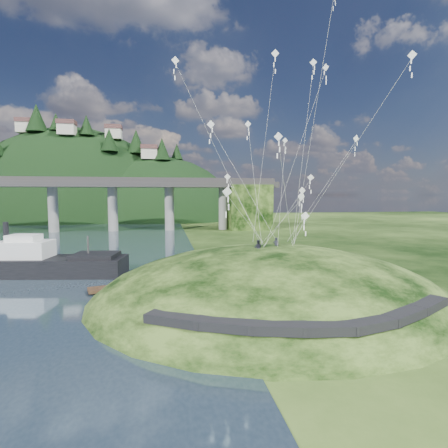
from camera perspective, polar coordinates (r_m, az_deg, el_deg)
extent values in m
plane|color=black|center=(32.07, -5.43, -13.56)|extent=(320.00, 320.00, 0.00)
ellipsoid|color=black|center=(35.84, 7.62, -14.12)|extent=(36.00, 32.00, 13.00)
cube|color=black|center=(23.79, -7.77, -15.05)|extent=(4.32, 3.62, 0.71)
cube|color=black|center=(22.50, 0.34, -16.02)|extent=(4.10, 2.97, 0.61)
cube|color=black|center=(22.29, 8.74, -16.30)|extent=(3.85, 2.37, 0.62)
cube|color=black|center=(22.99, 16.51, -15.89)|extent=(3.62, 1.83, 0.66)
cube|color=black|center=(24.55, 22.82, -14.70)|extent=(3.82, 2.27, 0.68)
cube|color=black|center=(26.91, 27.26, -12.92)|extent=(4.11, 2.97, 0.71)
cube|color=black|center=(29.87, 30.15, -11.25)|extent=(4.26, 3.43, 0.66)
cylinder|color=gray|center=(104.80, -26.12, 2.32)|extent=(2.60, 2.60, 13.00)
cylinder|color=gray|center=(101.47, -17.70, 2.52)|extent=(2.60, 2.60, 13.00)
cylinder|color=gray|center=(100.45, -8.91, 2.66)|extent=(2.60, 2.60, 13.00)
cylinder|color=gray|center=(101.81, -0.14, 2.75)|extent=(2.60, 2.60, 13.00)
cube|color=black|center=(103.30, 3.97, 2.77)|extent=(12.00, 11.00, 13.00)
ellipsoid|color=black|center=(161.70, -23.04, -1.33)|extent=(96.00, 68.00, 88.00)
ellipsoid|color=black|center=(149.76, -10.57, -3.02)|extent=(76.00, 56.00, 72.00)
cone|color=black|center=(155.43, -28.28, 15.02)|extent=(8.01, 8.01, 10.54)
cone|color=black|center=(152.64, -25.75, 14.79)|extent=(4.97, 4.97, 6.54)
cone|color=black|center=(147.82, -21.54, 14.80)|extent=(5.83, 5.83, 7.67)
cone|color=black|center=(140.47, -18.23, 12.92)|extent=(6.47, 6.47, 8.51)
cone|color=black|center=(146.33, -14.15, 12.93)|extent=(7.13, 7.13, 9.38)
cone|color=black|center=(140.55, -10.09, 11.96)|extent=(6.56, 6.56, 8.63)
cone|color=black|center=(146.16, -7.71, 11.64)|extent=(4.88, 4.88, 6.42)
cube|color=beige|center=(159.64, -29.63, 13.49)|extent=(6.00, 5.00, 4.00)
cube|color=brown|center=(160.10, -29.67, 14.45)|extent=(6.40, 5.40, 1.60)
cube|color=beige|center=(146.90, -24.28, 13.83)|extent=(6.00, 5.00, 4.00)
cube|color=brown|center=(147.37, -24.31, 14.87)|extent=(6.40, 5.40, 1.60)
cube|color=beige|center=(149.68, -17.56, 13.81)|extent=(6.00, 5.00, 4.00)
cube|color=brown|center=(150.14, -17.59, 14.83)|extent=(6.40, 5.40, 1.60)
cube|color=beige|center=(141.39, -12.09, 11.08)|extent=(6.00, 5.00, 4.00)
cube|color=brown|center=(141.72, -12.11, 12.16)|extent=(6.40, 5.40, 1.60)
cube|color=black|center=(49.32, -26.98, -6.20)|extent=(19.83, 8.06, 2.28)
cube|color=silver|center=(50.20, -29.77, -3.80)|extent=(6.63, 4.72, 2.45)
cube|color=silver|center=(50.02, -29.84, -2.11)|extent=(3.85, 3.12, 1.05)
cube|color=black|center=(46.73, -20.26, -4.81)|extent=(5.84, 5.11, 0.53)
cylinder|color=black|center=(51.01, -32.04, -0.90)|extent=(0.61, 0.61, 2.10)
cylinder|color=#2D2B2B|center=(46.85, -21.31, -3.41)|extent=(0.21, 0.21, 2.63)
cube|color=#322014|center=(39.45, -12.52, -9.57)|extent=(12.02, 5.19, 0.30)
cylinder|color=#322014|center=(38.69, -20.05, -10.36)|extent=(0.26, 0.26, 0.86)
cylinder|color=#322014|center=(39.02, -16.24, -10.13)|extent=(0.26, 0.26, 0.86)
cylinder|color=#322014|center=(39.50, -12.52, -9.87)|extent=(0.26, 0.26, 0.86)
cylinder|color=#322014|center=(40.15, -8.90, -9.57)|extent=(0.26, 0.26, 0.86)
cylinder|color=#322014|center=(40.95, -5.43, -9.25)|extent=(0.26, 0.26, 0.86)
imported|color=#23232E|center=(36.04, 8.50, -2.18)|extent=(0.65, 0.51, 1.59)
imported|color=#23232E|center=(33.83, 5.57, -2.58)|extent=(0.94, 0.86, 1.57)
cube|color=white|center=(37.67, 14.38, 24.20)|extent=(0.65, 0.28, 0.68)
cube|color=white|center=(37.51, 14.37, 23.50)|extent=(0.09, 0.03, 0.39)
cube|color=white|center=(37.36, 14.35, 22.80)|extent=(0.09, 0.03, 0.39)
cube|color=white|center=(37.21, 14.33, 22.10)|extent=(0.09, 0.03, 0.39)
cube|color=white|center=(45.26, 9.94, 13.30)|extent=(0.62, 0.35, 0.67)
cube|color=white|center=(45.19, 9.94, 12.69)|extent=(0.09, 0.04, 0.39)
cube|color=white|center=(45.12, 9.93, 12.08)|extent=(0.09, 0.04, 0.39)
cube|color=white|center=(45.06, 9.92, 11.48)|extent=(0.09, 0.04, 0.39)
cube|color=white|center=(40.23, 20.75, 12.90)|extent=(0.75, 0.24, 0.76)
cube|color=white|center=(40.15, 20.73, 12.14)|extent=(0.10, 0.06, 0.44)
cube|color=white|center=(40.08, 20.71, 11.37)|extent=(0.10, 0.06, 0.44)
cube|color=white|center=(40.02, 20.68, 10.60)|extent=(0.10, 0.06, 0.44)
cube|color=white|center=(27.16, 0.52, 5.28)|extent=(0.81, 0.29, 0.81)
cube|color=white|center=(27.16, 0.52, 4.04)|extent=(0.10, 0.07, 0.48)
cube|color=white|center=(27.18, 0.52, 2.80)|extent=(0.10, 0.07, 0.48)
cube|color=white|center=(27.20, 0.52, 1.56)|extent=(0.10, 0.07, 0.48)
cube|color=white|center=(42.53, 0.56, 7.71)|extent=(0.72, 0.31, 0.75)
cube|color=white|center=(42.51, 0.56, 6.99)|extent=(0.10, 0.03, 0.44)
cube|color=white|center=(42.49, 0.56, 6.26)|extent=(0.10, 0.03, 0.44)
cube|color=white|center=(42.48, 0.56, 5.54)|extent=(0.10, 0.03, 0.44)
cube|color=white|center=(30.15, 8.87, 13.93)|extent=(0.64, 0.46, 0.73)
cube|color=white|center=(30.07, 8.85, 12.93)|extent=(0.10, 0.05, 0.44)
cube|color=white|center=(29.99, 8.84, 11.92)|extent=(0.10, 0.05, 0.44)
cube|color=white|center=(29.93, 8.83, 10.91)|extent=(0.10, 0.05, 0.44)
cube|color=white|center=(36.79, 13.11, 1.31)|extent=(0.88, 0.21, 0.88)
cube|color=white|center=(36.83, 13.09, 0.34)|extent=(0.11, 0.03, 0.51)
cube|color=white|center=(36.88, 13.08, -0.63)|extent=(0.11, 0.03, 0.51)
cube|color=white|center=(36.95, 13.06, -1.59)|extent=(0.11, 0.03, 0.51)
cube|color=white|center=(35.32, -7.97, 24.95)|extent=(0.71, 0.19, 0.72)
cube|color=white|center=(35.15, -7.96, 24.17)|extent=(0.09, 0.05, 0.42)
cube|color=white|center=(34.98, -7.95, 23.38)|extent=(0.09, 0.05, 0.42)
cube|color=white|center=(34.82, -7.94, 22.58)|extent=(0.09, 0.05, 0.42)
cube|color=white|center=(29.02, 12.50, 4.40)|extent=(0.71, 0.39, 0.77)
cube|color=white|center=(29.03, 12.48, 3.31)|extent=(0.09, 0.08, 0.45)
cube|color=white|center=(29.04, 12.46, 2.23)|extent=(0.09, 0.08, 0.45)
cube|color=white|center=(29.07, 12.44, 1.15)|extent=(0.09, 0.08, 0.45)
cube|color=white|center=(40.01, 13.97, 7.38)|extent=(0.72, 0.24, 0.72)
cube|color=white|center=(39.99, 13.96, 6.63)|extent=(0.10, 0.02, 0.43)
cube|color=white|center=(39.97, 13.94, 5.88)|extent=(0.10, 0.02, 0.43)
cube|color=white|center=(39.96, 13.93, 5.14)|extent=(0.10, 0.02, 0.43)
cube|color=white|center=(38.82, 12.65, 5.36)|extent=(0.53, 0.62, 0.76)
cube|color=white|center=(38.82, 12.63, 4.56)|extent=(0.09, 0.08, 0.45)
cube|color=white|center=(38.82, 12.62, 3.75)|extent=(0.09, 0.08, 0.45)
cube|color=white|center=(38.83, 12.60, 2.94)|extent=(0.09, 0.08, 0.45)
cube|color=white|center=(39.77, 16.28, 23.35)|extent=(0.43, 0.59, 0.68)
cube|color=white|center=(39.61, 16.26, 22.67)|extent=(0.08, 0.07, 0.40)
cube|color=white|center=(39.46, 16.24, 21.99)|extent=(0.08, 0.07, 0.40)
cube|color=white|center=(39.32, 16.22, 21.30)|extent=(0.08, 0.07, 0.40)
cube|color=white|center=(40.99, 8.37, 25.85)|extent=(0.81, 0.25, 0.82)
cube|color=white|center=(40.78, 8.35, 25.08)|extent=(0.11, 0.03, 0.48)
cube|color=white|center=(40.58, 8.34, 24.31)|extent=(0.11, 0.03, 0.48)
cube|color=white|center=(40.39, 8.33, 23.52)|extent=(0.11, 0.03, 0.48)
cube|color=white|center=(41.13, 3.94, 15.97)|extent=(0.67, 0.40, 0.74)
cube|color=white|center=(41.03, 3.94, 15.25)|extent=(0.10, 0.05, 0.43)
cube|color=white|center=(40.94, 3.94, 14.52)|extent=(0.10, 0.05, 0.43)
cube|color=white|center=(40.85, 3.93, 13.79)|extent=(0.10, 0.05, 0.43)
cube|color=white|center=(33.28, 28.38, 23.12)|extent=(0.49, 0.54, 0.68)
cube|color=white|center=(33.13, 28.34, 22.32)|extent=(0.08, 0.06, 0.40)
cube|color=white|center=(32.98, 28.31, 21.51)|extent=(0.08, 0.06, 0.40)
cube|color=white|center=(32.84, 28.27, 20.69)|extent=(0.08, 0.06, 0.40)
cube|color=white|center=(35.53, 17.51, 31.09)|extent=(0.08, 0.07, 0.39)
cube|color=white|center=(35.32, 17.49, 30.40)|extent=(0.08, 0.07, 0.39)
cube|color=white|center=(37.83, -2.18, 15.95)|extent=(0.78, 0.38, 0.82)
cube|color=white|center=(37.72, -2.17, 15.07)|extent=(0.11, 0.04, 0.48)
cube|color=white|center=(37.62, -2.17, 14.18)|extent=(0.11, 0.04, 0.48)
cube|color=white|center=(37.52, -2.17, 13.29)|extent=(0.11, 0.04, 0.48)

